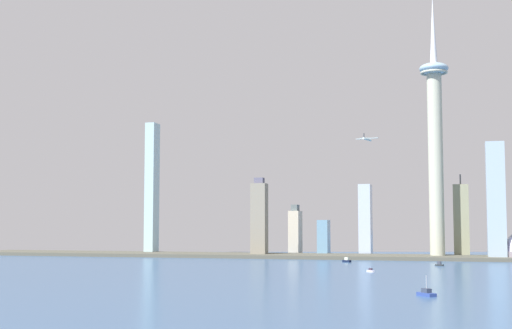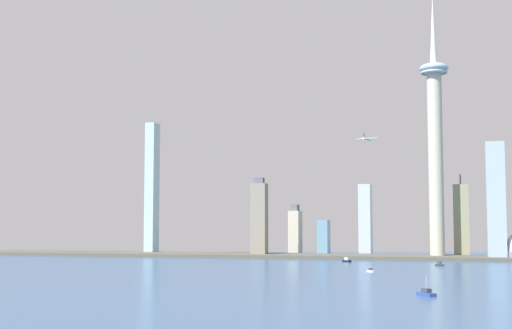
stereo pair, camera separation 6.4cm
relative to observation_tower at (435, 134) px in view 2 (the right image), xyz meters
name	(u,v)px [view 2 (the right image)]	position (x,y,z in m)	size (l,w,h in m)	color
waterfront_pier	(268,256)	(-191.13, -10.58, -137.44)	(741.70, 78.10, 3.94)	#4F4E42
observation_tower	(435,134)	(0.00, 0.00, 0.00)	(32.54, 32.54, 299.67)	#AFB29C
skyscraper_0	(324,238)	(-132.93, 32.59, -117.75)	(12.60, 22.58, 43.31)	#618CAA
skyscraper_1	(152,189)	(-351.28, 21.53, -55.98)	(12.19, 20.03, 166.86)	#A1C3C6
skyscraper_2	(497,207)	(64.17, 15.74, -81.53)	(13.00, 22.28, 129.74)	#477775
skyscraper_3	(365,220)	(-84.00, 43.21, -96.47)	(14.21, 25.17, 85.87)	#A8B8D1
skyscraper_5	(461,221)	(26.31, 30.06, -97.52)	(17.28, 16.53, 95.35)	gray
skyscraper_6	(496,201)	(61.72, -20.33, -76.26)	(19.33, 14.96, 126.30)	#95ABBC
skyscraper_7	(295,232)	(-175.41, 68.56, -110.37)	(13.23, 25.45, 62.87)	#BEB49E
skyscraper_9	(259,219)	(-201.78, -9.43, -95.12)	(17.67, 15.91, 92.78)	gray
boat_0	(439,264)	(3.93, -135.85, -137.85)	(7.94, 5.35, 4.37)	#21272B
boat_1	(347,260)	(-87.70, -93.07, -137.64)	(9.60, 7.88, 4.89)	black
boat_3	(371,271)	(-48.21, -236.93, -138.25)	(6.80, 7.58, 3.19)	white
boat_4	(426,293)	(1.95, -423.67, -137.91)	(11.08, 12.30, 11.06)	navy
airplane	(367,139)	(-79.33, 30.37, -0.12)	(27.47, 26.06, 7.42)	silver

